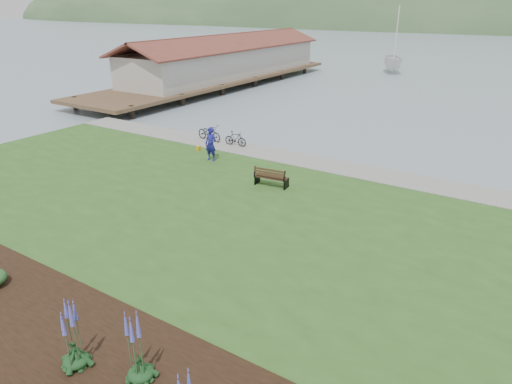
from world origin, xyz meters
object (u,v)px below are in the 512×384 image
at_px(park_bench, 271,177).
at_px(sailboat, 392,73).
at_px(bicycle_a, 209,133).
at_px(person, 211,141).

distance_m(park_bench, sailboat, 44.75).
relative_size(park_bench, bicycle_a, 0.83).
bearing_deg(park_bench, sailboat, 93.46).
distance_m(park_bench, bicycle_a, 8.66).
bearing_deg(park_bench, bicycle_a, 141.16).
height_order(bicycle_a, sailboat, sailboat).
distance_m(park_bench, person, 5.09).
bearing_deg(park_bench, person, 155.24).
height_order(park_bench, bicycle_a, bicycle_a).
height_order(person, sailboat, sailboat).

